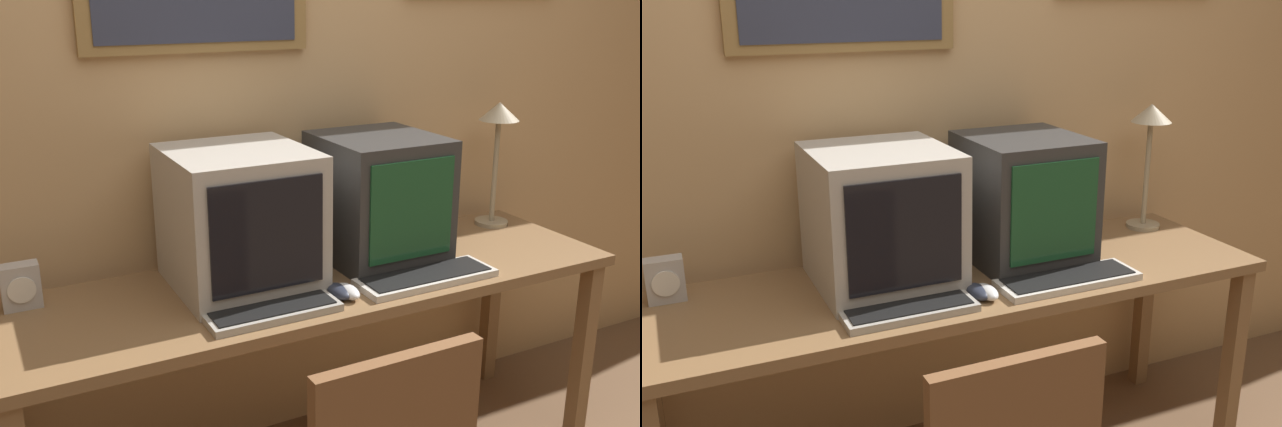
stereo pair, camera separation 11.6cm
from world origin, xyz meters
The scene contains 10 objects.
wall_back centered at (0.01, 1.31, 1.31)m, with size 8.00×0.08×2.60m.
desk centered at (0.00, 0.94, 0.66)m, with size 2.00×0.60×0.75m.
monitor_left centered at (-0.24, 1.01, 0.96)m, with size 0.42×0.44×0.43m.
monitor_right centered at (0.26, 1.02, 0.96)m, with size 0.37×0.41×0.42m.
keyboard_main centered at (-0.25, 0.77, 0.76)m, with size 0.39×0.17×0.03m.
keyboard_side centered at (0.28, 0.76, 0.76)m, with size 0.46×0.15×0.03m.
mouse_near_keyboard centered at (0.00, 0.76, 0.76)m, with size 0.06×0.11×0.04m.
mouse_far_corner centered at (-0.02, 0.78, 0.76)m, with size 0.06×0.11×0.04m.
desk_clock centered at (-0.87, 1.13, 0.81)m, with size 0.11×0.06×0.13m.
desk_lamp centered at (0.85, 1.11, 1.11)m, with size 0.15×0.15×0.48m.
Camera 1 is at (-0.98, -0.94, 1.62)m, focal length 40.00 mm.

